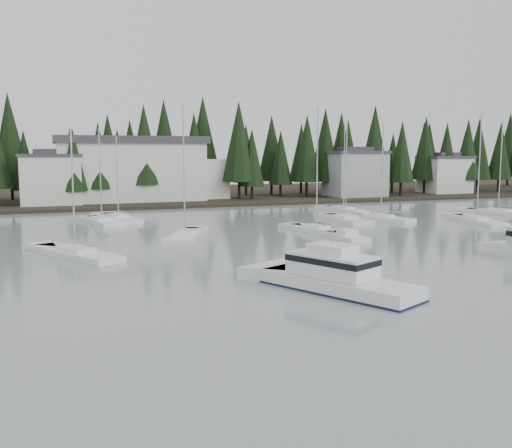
{
  "coord_description": "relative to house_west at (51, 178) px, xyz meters",
  "views": [
    {
      "loc": [
        -17.95,
        -17.02,
        8.65
      ],
      "look_at": [
        -1.35,
        29.2,
        2.5
      ],
      "focal_mm": 40.0,
      "sensor_mm": 36.0,
      "label": 1
    }
  ],
  "objects": [
    {
      "name": "sailboat_11",
      "position": [
        8.04,
        -21.15,
        -4.61
      ],
      "size": [
        5.01,
        11.03,
        11.37
      ],
      "rotation": [
        0.0,
        0.0,
        1.78
      ],
      "color": "white",
      "rests_on": "ground"
    },
    {
      "name": "sailboat_10",
      "position": [
        12.69,
        -39.33,
        -4.58
      ],
      "size": [
        6.26,
        9.91,
        14.09
      ],
      "rotation": [
        0.0,
        0.0,
        1.16
      ],
      "color": "white",
      "rests_on": "ground"
    },
    {
      "name": "sailboat_9",
      "position": [
        50.02,
        -38.72,
        -4.58
      ],
      "size": [
        4.5,
        11.0,
        14.31
      ],
      "rotation": [
        0.0,
        0.0,
        1.38
      ],
      "color": "white",
      "rests_on": "ground"
    },
    {
      "name": "house_east_b",
      "position": [
        76.0,
        1.0,
        -0.25
      ],
      "size": [
        9.54,
        7.42,
        8.25
      ],
      "color": "silver",
      "rests_on": "ground"
    },
    {
      "name": "sailboat_1",
      "position": [
        40.68,
        -21.27,
        -4.57
      ],
      "size": [
        3.83,
        9.6,
        13.82
      ],
      "rotation": [
        0.0,
        0.0,
        1.72
      ],
      "color": "white",
      "rests_on": "ground"
    },
    {
      "name": "sailboat_5",
      "position": [
        1.71,
        -46.43,
        -4.6
      ],
      "size": [
        7.44,
        10.87,
        11.1
      ],
      "rotation": [
        0.0,
        0.0,
        2.06
      ],
      "color": "white",
      "rests_on": "ground"
    },
    {
      "name": "runabout_1",
      "position": [
        27.75,
        -45.97,
        -4.52
      ],
      "size": [
        2.36,
        6.07,
        1.42
      ],
      "rotation": [
        0.0,
        0.0,
        1.54
      ],
      "color": "white",
      "rests_on": "ground"
    },
    {
      "name": "sailboat_0",
      "position": [
        27.23,
        -39.96,
        -4.57
      ],
      "size": [
        4.54,
        8.95,
        14.14
      ],
      "rotation": [
        0.0,
        0.0,
        1.82
      ],
      "color": "white",
      "rests_on": "ground"
    },
    {
      "name": "sailboat_3",
      "position": [
        35.06,
        -32.15,
        -4.59
      ],
      "size": [
        3.22,
        10.19,
        13.38
      ],
      "rotation": [
        0.0,
        0.0,
        1.53
      ],
      "color": "white",
      "rests_on": "ground"
    },
    {
      "name": "far_shore_land",
      "position": [
        18.0,
        18.0,
        -4.65
      ],
      "size": [
        240.0,
        54.0,
        1.0
      ],
      "primitive_type": "cube",
      "color": "black",
      "rests_on": "ground"
    },
    {
      "name": "sailboat_13",
      "position": [
        5.72,
        -23.81,
        -4.6
      ],
      "size": [
        4.73,
        10.44,
        12.19
      ],
      "rotation": [
        0.0,
        0.0,
        1.78
      ],
      "color": "white",
      "rests_on": "ground"
    },
    {
      "name": "conifer_treeline",
      "position": [
        18.0,
        7.0,
        -4.65
      ],
      "size": [
        200.0,
        22.0,
        20.0
      ],
      "primitive_type": null,
      "color": "black",
      "rests_on": "ground"
    },
    {
      "name": "sailboat_2",
      "position": [
        59.65,
        -31.91,
        -4.58
      ],
      "size": [
        6.12,
        9.8,
        13.66
      ],
      "rotation": [
        0.0,
        0.0,
        1.95
      ],
      "color": "white",
      "rests_on": "ground"
    },
    {
      "name": "harbor_inn",
      "position": [
        15.04,
        3.34,
        1.12
      ],
      "size": [
        29.5,
        11.5,
        10.9
      ],
      "color": "silver",
      "rests_on": "ground"
    },
    {
      "name": "sailboat_12",
      "position": [
        39.99,
        -32.61,
        -4.58
      ],
      "size": [
        5.72,
        9.31,
        13.05
      ],
      "rotation": [
        0.0,
        0.0,
        1.95
      ],
      "color": "white",
      "rests_on": "ground"
    },
    {
      "name": "house_east_a",
      "position": [
        54.0,
        -1.0,
        0.25
      ],
      "size": [
        10.6,
        8.48,
        9.25
      ],
      "color": "#999EA0",
      "rests_on": "ground"
    },
    {
      "name": "cabin_cruiser_center",
      "position": [
        16.67,
        -64.71,
        -3.97
      ],
      "size": [
        7.59,
        10.98,
        4.56
      ],
      "rotation": [
        0.0,
        0.0,
        2.02
      ],
      "color": "white",
      "rests_on": "ground"
    },
    {
      "name": "house_west",
      "position": [
        0.0,
        0.0,
        0.0
      ],
      "size": [
        9.54,
        7.42,
        8.75
      ],
      "color": "silver",
      "rests_on": "ground"
    }
  ]
}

